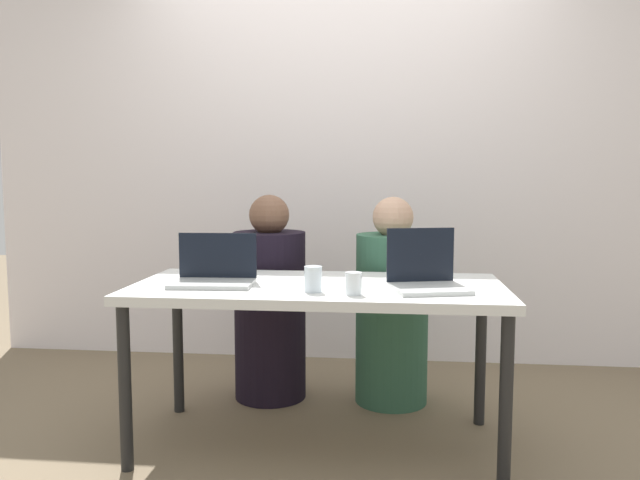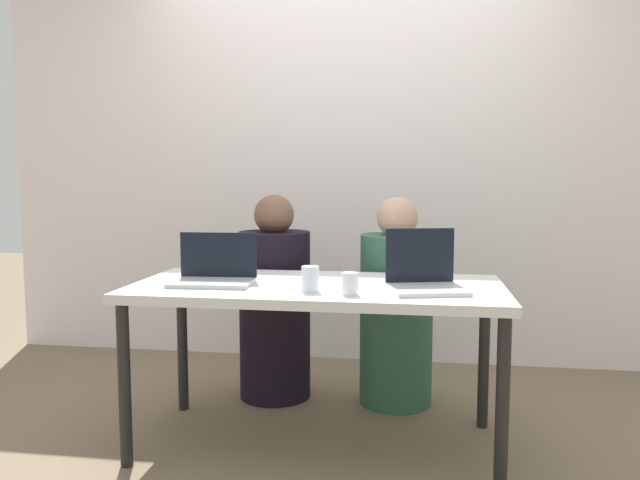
{
  "view_description": "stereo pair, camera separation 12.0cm",
  "coord_description": "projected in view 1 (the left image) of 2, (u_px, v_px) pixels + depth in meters",
  "views": [
    {
      "loc": [
        0.29,
        -2.59,
        1.16
      ],
      "look_at": [
        0.0,
        0.07,
        0.89
      ],
      "focal_mm": 35.0,
      "sensor_mm": 36.0,
      "label": 1
    },
    {
      "loc": [
        0.41,
        -2.57,
        1.16
      ],
      "look_at": [
        0.0,
        0.07,
        0.89
      ],
      "focal_mm": 35.0,
      "sensor_mm": 36.0,
      "label": 2
    }
  ],
  "objects": [
    {
      "name": "laptop_front_left",
      "position": [
        214.0,
        274.0,
        2.62
      ],
      "size": [
        0.35,
        0.25,
        0.21
      ],
      "rotation": [
        0.0,
        0.0,
        0.05
      ],
      "color": "#B3B6B4",
      "rests_on": "desk"
    },
    {
      "name": "back_wall",
      "position": [
        342.0,
        170.0,
        3.92
      ],
      "size": [
        4.5,
        0.1,
        2.4
      ],
      "primitive_type": "cube",
      "color": "white",
      "rests_on": "ground"
    },
    {
      "name": "laptop_front_right",
      "position": [
        426.0,
        276.0,
        2.51
      ],
      "size": [
        0.34,
        0.32,
        0.24
      ],
      "rotation": [
        0.0,
        0.0,
        0.25
      ],
      "color": "silver",
      "rests_on": "desk"
    },
    {
      "name": "person_on_right",
      "position": [
        392.0,
        312.0,
        3.19
      ],
      "size": [
        0.37,
        0.37,
        1.06
      ],
      "rotation": [
        0.0,
        0.0,
        3.14
      ],
      "color": "#305C44",
      "rests_on": "ground"
    },
    {
      "name": "water_glass_center",
      "position": [
        313.0,
        281.0,
        2.46
      ],
      "size": [
        0.07,
        0.07,
        0.1
      ],
      "color": "silver",
      "rests_on": "desk"
    },
    {
      "name": "desk",
      "position": [
        318.0,
        299.0,
        2.64
      ],
      "size": [
        1.56,
        0.72,
        0.71
      ],
      "color": "silver",
      "rests_on": "ground"
    },
    {
      "name": "ground_plane",
      "position": [
        318.0,
        445.0,
        2.71
      ],
      "size": [
        12.0,
        12.0,
        0.0
      ],
      "primitive_type": "plane",
      "color": "#73624B"
    },
    {
      "name": "person_on_left",
      "position": [
        270.0,
        308.0,
        3.26
      ],
      "size": [
        0.38,
        0.38,
        1.07
      ],
      "rotation": [
        0.0,
        0.0,
        3.13
      ],
      "color": "black",
      "rests_on": "ground"
    },
    {
      "name": "water_glass_right",
      "position": [
        354.0,
        285.0,
        2.4
      ],
      "size": [
        0.06,
        0.06,
        0.09
      ],
      "color": "white",
      "rests_on": "desk"
    }
  ]
}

